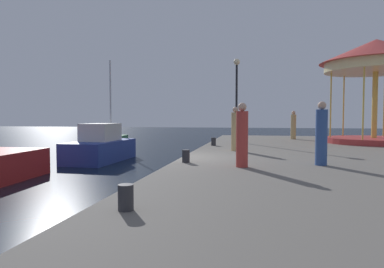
{
  "coord_description": "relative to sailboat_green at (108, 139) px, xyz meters",
  "views": [
    {
      "loc": [
        2.61,
        -11.96,
        2.23
      ],
      "look_at": [
        -0.05,
        2.06,
        1.52
      ],
      "focal_mm": 31.88,
      "sensor_mm": 36.0,
      "label": 1
    }
  ],
  "objects": [
    {
      "name": "person_far_corner",
      "position": [
        9.43,
        -7.95,
        1.03
      ],
      "size": [
        0.34,
        0.34,
        1.87
      ],
      "color": "tan",
      "rests_on": "quay_dock"
    },
    {
      "name": "bollard_south",
      "position": [
        8.2,
        -5.49,
        0.35
      ],
      "size": [
        0.24,
        0.24,
        0.4
      ],
      "primitive_type": "cylinder",
      "color": "#2D2D33",
      "rests_on": "quay_dock"
    },
    {
      "name": "person_mid_promenade",
      "position": [
        12.67,
        0.4,
        1.01
      ],
      "size": [
        0.34,
        0.34,
        1.84
      ],
      "color": "tan",
      "rests_on": "quay_dock"
    },
    {
      "name": "bollard_center",
      "position": [
        8.36,
        -17.59,
        0.35
      ],
      "size": [
        0.24,
        0.24,
        0.4
      ],
      "primitive_type": "cylinder",
      "color": "#2D2D33",
      "rests_on": "quay_dock"
    },
    {
      "name": "motorboat_blue",
      "position": [
        2.57,
        -6.47,
        0.07
      ],
      "size": [
        2.11,
        4.51,
        1.91
      ],
      "color": "navy",
      "rests_on": "ground"
    },
    {
      "name": "bollard_north",
      "position": [
        8.14,
        -12.01,
        0.35
      ],
      "size": [
        0.24,
        0.24,
        0.4
      ],
      "primitive_type": "cylinder",
      "color": "#2D2D33",
      "rests_on": "quay_dock"
    },
    {
      "name": "lamp_post_mid_promenade",
      "position": [
        9.19,
        -3.04,
        3.33
      ],
      "size": [
        0.36,
        0.36,
        4.71
      ],
      "color": "black",
      "rests_on": "quay_dock"
    },
    {
      "name": "carousel",
      "position": [
        16.65,
        -2.33,
        4.38
      ],
      "size": [
        5.84,
        5.84,
        5.64
      ],
      "color": "#B23333",
      "rests_on": "quay_dock"
    },
    {
      "name": "ground_plane",
      "position": [
        7.7,
        -10.51,
        -0.65
      ],
      "size": [
        120.0,
        120.0,
        0.0
      ],
      "primitive_type": "plane",
      "color": "black"
    },
    {
      "name": "person_near_carousel",
      "position": [
        9.92,
        -12.67,
        1.01
      ],
      "size": [
        0.34,
        0.34,
        1.84
      ],
      "color": "#B23833",
      "rests_on": "quay_dock"
    },
    {
      "name": "person_by_the_water",
      "position": [
        12.21,
        -11.86,
        1.04
      ],
      "size": [
        0.34,
        0.34,
        1.89
      ],
      "color": "#2D4C8C",
      "rests_on": "quay_dock"
    },
    {
      "name": "sailboat_green",
      "position": [
        0.0,
        0.0,
        0.0
      ],
      "size": [
        2.28,
        5.3,
        6.31
      ],
      "color": "#236638",
      "rests_on": "ground"
    }
  ]
}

